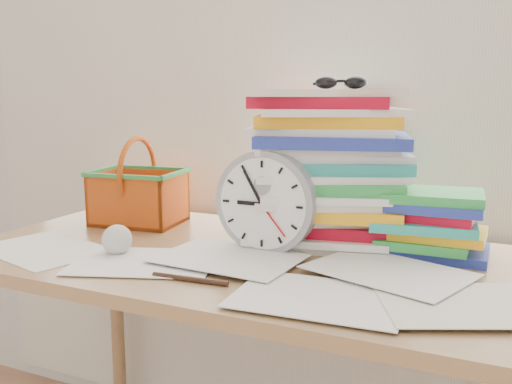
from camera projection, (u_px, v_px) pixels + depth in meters
The scene contains 10 objects.
curtain at pixel (310, 28), 1.57m from camera, with size 2.40×0.01×2.50m, color silver.
desk at pixel (252, 285), 1.34m from camera, with size 1.40×0.70×0.75m.
paper_stack at pixel (327, 167), 1.42m from camera, with size 0.38×0.31×0.38m, color white, non-canonical shape.
clock at pixel (267, 202), 1.33m from camera, with size 0.24×0.24×0.05m, color #919299.
sunglasses at pixel (341, 82), 1.32m from camera, with size 0.14×0.12×0.03m, color black, non-canonical shape.
book_stack at pixel (430, 224), 1.31m from camera, with size 0.26×0.20×0.15m, color white, non-canonical shape.
basket at pixel (138, 181), 1.63m from camera, with size 0.25×0.19×0.25m, color #D85915, non-canonical shape.
crumpled_ball at pixel (117, 239), 1.33m from camera, with size 0.07×0.07×0.07m, color silver.
pen at pixel (190, 279), 1.14m from camera, with size 0.01×0.01×0.17m, color black.
scattered_papers at pixel (252, 252), 1.33m from camera, with size 1.26×0.42×0.02m, color white, non-canonical shape.
Camera 1 is at (0.55, 0.44, 1.13)m, focal length 40.00 mm.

